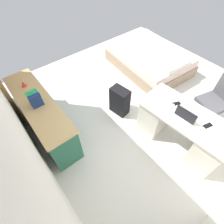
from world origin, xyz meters
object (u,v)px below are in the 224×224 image
bed (150,59)px  cell_phone_by_mouse (176,104)px  suitcase_black (120,101)px  credenza (43,117)px  laptop (186,115)px  computer_mouse (172,106)px  office_chair (214,103)px  figurine_small (23,84)px  cell_phone_near_laptop (208,126)px  desk (181,129)px

bed → cell_phone_by_mouse: size_ratio=14.67×
suitcase_black → bed: bearing=-76.5°
suitcase_black → credenza: bearing=60.7°
laptop → computer_mouse: bearing=-3.5°
office_chair → credenza: size_ratio=0.52×
office_chair → suitcase_black: office_chair is taller
suitcase_black → figurine_small: size_ratio=5.37×
credenza → computer_mouse: 2.16m
cell_phone_by_mouse → credenza: bearing=75.1°
cell_phone_near_laptop → cell_phone_by_mouse: 0.55m
computer_mouse → figurine_small: bearing=36.2°
computer_mouse → cell_phone_near_laptop: bearing=-175.0°
laptop → figurine_small: 2.64m
bed → computer_mouse: 2.06m
desk → bed: desk is taller
desk → suitcase_black: bearing=15.8°
credenza → bed: credenza is taller
bed → laptop: laptop is taller
office_chair → figurine_small: office_chair is taller
desk → cell_phone_by_mouse: size_ratio=11.01×
cell_phone_by_mouse → desk: bearing=-167.3°
suitcase_black → computer_mouse: size_ratio=5.91×
cell_phone_near_laptop → figurine_small: 2.95m
bed → computer_mouse: computer_mouse is taller
credenza → computer_mouse: (-1.38, -1.63, 0.35)m
bed → computer_mouse: (-1.55, 1.25, 0.50)m
cell_phone_by_mouse → office_chair: bearing=-86.0°
office_chair → bed: (1.87, -0.31, -0.18)m
desk → credenza: credenza is taller
suitcase_black → figurine_small: (0.93, 1.34, 0.54)m
bed → computer_mouse: bearing=141.1°
cell_phone_near_laptop → bed: bearing=-13.9°
office_chair → bed: 1.90m
laptop → bed: bearing=-34.9°
figurine_small → computer_mouse: bearing=-138.3°
office_chair → computer_mouse: office_chair is taller
desk → credenza: size_ratio=0.83×
figurine_small → cell_phone_by_mouse: bearing=-136.9°
office_chair → bed: size_ratio=0.47×
suitcase_black → figurine_small: figurine_small is taller
desk → bed: (1.83, -1.21, -0.14)m
office_chair → figurine_small: bearing=50.2°
laptop → cell_phone_near_laptop: (-0.29, -0.12, -0.04)m
credenza → cell_phone_near_laptop: size_ratio=13.24×
laptop → cell_phone_by_mouse: size_ratio=2.43×
cell_phone_by_mouse → figurine_small: size_ratio=1.24×
desk → office_chair: 0.91m
suitcase_black → cell_phone_near_laptop: bearing=-174.3°
bed → suitcase_black: suitcase_black is taller
desk → cell_phone_near_laptop: size_ratio=11.01×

